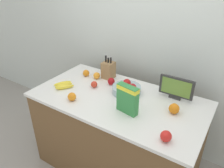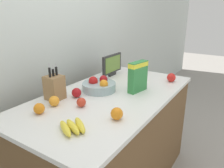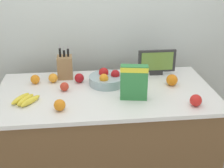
# 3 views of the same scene
# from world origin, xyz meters

# --- Properties ---
(ground_plane) EXTENTS (14.00, 14.00, 0.00)m
(ground_plane) POSITION_xyz_m (0.00, 0.00, 0.00)
(ground_plane) COLOR gray
(wall_back) EXTENTS (9.00, 0.06, 2.60)m
(wall_back) POSITION_xyz_m (0.00, 0.65, 1.30)
(wall_back) COLOR silver
(wall_back) RESTS_ON ground_plane
(counter) EXTENTS (1.64, 0.87, 0.90)m
(counter) POSITION_xyz_m (0.00, 0.00, 0.45)
(counter) COLOR brown
(counter) RESTS_ON ground_plane
(knife_block) EXTENTS (0.12, 0.12, 0.29)m
(knife_block) POSITION_xyz_m (-0.31, 0.30, 0.99)
(knife_block) COLOR #937047
(knife_block) RESTS_ON counter
(small_monitor) EXTENTS (0.32, 0.03, 0.22)m
(small_monitor) POSITION_xyz_m (0.46, 0.28, 1.02)
(small_monitor) COLOR #2D2D2D
(small_monitor) RESTS_ON counter
(cereal_box) EXTENTS (0.20, 0.10, 0.25)m
(cereal_box) POSITION_xyz_m (0.19, -0.15, 1.04)
(cereal_box) COLOR #338442
(cereal_box) RESTS_ON counter
(fruit_bowl) EXTENTS (0.28, 0.28, 0.12)m
(fruit_bowl) POSITION_xyz_m (0.02, 0.13, 0.94)
(fruit_bowl) COLOR #99B2B7
(fruit_bowl) RESTS_ON counter
(banana_bunch) EXTENTS (0.21, 0.22, 0.04)m
(banana_bunch) POSITION_xyz_m (-0.58, -0.12, 0.92)
(banana_bunch) COLOR yellow
(banana_bunch) RESTS_ON counter
(apple_rightmost) EXTENTS (0.08, 0.08, 0.08)m
(apple_rightmost) POSITION_xyz_m (0.59, -0.31, 0.94)
(apple_rightmost) COLOR red
(apple_rightmost) RESTS_ON counter
(apple_near_bananas) EXTENTS (0.07, 0.07, 0.07)m
(apple_near_bananas) POSITION_xyz_m (-0.31, 0.04, 0.93)
(apple_near_bananas) COLOR red
(apple_near_bananas) RESTS_ON counter
(apple_middle) EXTENTS (0.08, 0.08, 0.08)m
(apple_middle) POSITION_xyz_m (-0.19, 0.19, 0.94)
(apple_middle) COLOR #A31419
(apple_middle) RESTS_ON counter
(orange_front_left) EXTENTS (0.08, 0.08, 0.08)m
(orange_front_left) POSITION_xyz_m (-0.33, -0.27, 0.94)
(orange_front_left) COLOR orange
(orange_front_left) RESTS_ON counter
(orange_by_cereal) EXTENTS (0.07, 0.07, 0.07)m
(orange_by_cereal) POSITION_xyz_m (-0.54, 0.20, 0.94)
(orange_by_cereal) COLOR orange
(orange_by_cereal) RESTS_ON counter
(orange_front_right) EXTENTS (0.09, 0.09, 0.09)m
(orange_front_right) POSITION_xyz_m (0.53, 0.05, 0.94)
(orange_front_right) COLOR orange
(orange_front_right) RESTS_ON counter
(orange_mid_left) EXTENTS (0.07, 0.07, 0.07)m
(orange_mid_left) POSITION_xyz_m (-0.40, 0.21, 0.94)
(orange_mid_left) COLOR orange
(orange_mid_left) RESTS_ON counter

